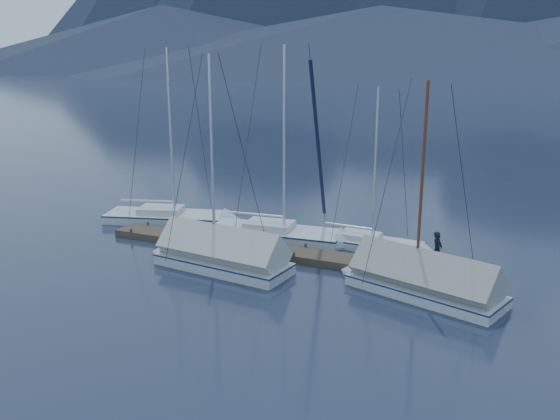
% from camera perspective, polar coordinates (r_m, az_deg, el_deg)
% --- Properties ---
extents(ground, '(1000.00, 1000.00, 0.00)m').
position_cam_1_polar(ground, '(25.99, -1.83, -5.72)').
color(ground, black).
rests_on(ground, ground).
extents(dock, '(18.00, 1.50, 0.54)m').
position_cam_1_polar(dock, '(27.66, 0.00, -4.19)').
color(dock, '#382D23').
rests_on(dock, ground).
extents(mooring_posts, '(15.12, 1.52, 0.35)m').
position_cam_1_polar(mooring_posts, '(27.78, -0.94, -3.59)').
color(mooring_posts, '#382D23').
rests_on(mooring_posts, ground).
extents(sailboat_open_left, '(8.17, 4.31, 10.40)m').
position_cam_1_polar(sailboat_open_left, '(33.52, -9.21, -0.87)').
color(sailboat_open_left, silver).
rests_on(sailboat_open_left, ground).
extents(sailboat_open_mid, '(8.11, 3.41, 10.51)m').
position_cam_1_polar(sailboat_open_mid, '(29.88, 1.41, -2.60)').
color(sailboat_open_mid, silver).
rests_on(sailboat_open_mid, ground).
extents(sailboat_open_right, '(6.47, 2.74, 8.44)m').
position_cam_1_polar(sailboat_open_right, '(28.93, 9.69, -3.47)').
color(sailboat_open_right, '#B8BDC6').
rests_on(sailboat_open_right, ground).
extents(sailboat_covered_near, '(7.31, 4.07, 9.10)m').
position_cam_1_polar(sailboat_covered_near, '(23.96, 12.62, -6.73)').
color(sailboat_covered_near, silver).
rests_on(sailboat_covered_near, ground).
extents(sailboat_covered_far, '(7.35, 3.16, 10.04)m').
position_cam_1_polar(sailboat_covered_far, '(26.29, -6.52, -4.43)').
color(sailboat_covered_far, silver).
rests_on(sailboat_covered_far, ground).
extents(person, '(0.51, 0.65, 1.57)m').
position_cam_1_polar(person, '(25.81, 14.89, -3.73)').
color(person, black).
rests_on(person, dock).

